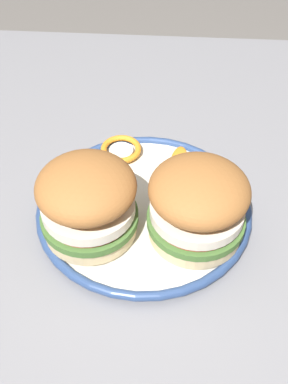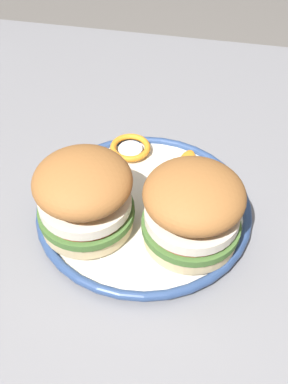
{
  "view_description": "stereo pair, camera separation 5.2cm",
  "coord_description": "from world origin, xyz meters",
  "px_view_note": "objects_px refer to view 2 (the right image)",
  "views": [
    {
      "loc": [
        0.01,
        -0.36,
        1.2
      ],
      "look_at": [
        -0.02,
        0.05,
        0.77
      ],
      "focal_mm": 43.93,
      "sensor_mm": 36.0,
      "label": 1
    },
    {
      "loc": [
        0.06,
        -0.35,
        1.2
      ],
      "look_at": [
        -0.02,
        0.05,
        0.77
      ],
      "focal_mm": 43.93,
      "sensor_mm": 36.0,
      "label": 2
    }
  ],
  "objects_px": {
    "dinner_plate": "(144,208)",
    "sandwich_half_left": "(193,209)",
    "dining_table": "(148,284)",
    "sandwich_half_right": "(84,195)"
  },
  "relations": [
    {
      "from": "dining_table",
      "to": "sandwich_half_right",
      "type": "relative_size",
      "value": 9.55
    },
    {
      "from": "sandwich_half_left",
      "to": "dining_table",
      "type": "bearing_deg",
      "value": -165.3
    },
    {
      "from": "sandwich_half_left",
      "to": "dinner_plate",
      "type": "bearing_deg",
      "value": 147.34
    },
    {
      "from": "dining_table",
      "to": "sandwich_half_right",
      "type": "xyz_separation_m",
      "value": [
        -0.08,
        0.01,
        0.15
      ]
    },
    {
      "from": "dining_table",
      "to": "dinner_plate",
      "type": "height_order",
      "value": "dinner_plate"
    },
    {
      "from": "dinner_plate",
      "to": "sandwich_half_left",
      "type": "distance_m",
      "value": 0.1
    },
    {
      "from": "dining_table",
      "to": "dinner_plate",
      "type": "relative_size",
      "value": 4.8
    },
    {
      "from": "dining_table",
      "to": "sandwich_half_left",
      "type": "xyz_separation_m",
      "value": [
        0.05,
        0.01,
        0.15
      ]
    },
    {
      "from": "dining_table",
      "to": "sandwich_half_left",
      "type": "height_order",
      "value": "sandwich_half_left"
    },
    {
      "from": "dining_table",
      "to": "sandwich_half_right",
      "type": "bearing_deg",
      "value": 173.73
    }
  ]
}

